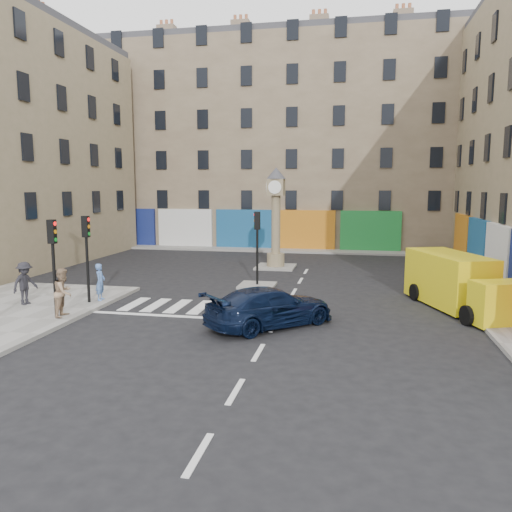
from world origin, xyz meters
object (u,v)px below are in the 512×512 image
(clock_pillar, at_px, (276,211))
(yellow_van, at_px, (457,283))
(traffic_light_left_near, at_px, (53,252))
(pedestrian_tan, at_px, (64,292))
(pedestrian_dark, at_px, (25,283))
(traffic_light_island, at_px, (257,236))
(traffic_light_left_far, at_px, (87,245))
(navy_sedan, at_px, (270,307))
(pedestrian_blue, at_px, (100,282))

(clock_pillar, distance_m, yellow_van, 12.96)
(traffic_light_left_near, relative_size, yellow_van, 0.57)
(pedestrian_tan, xyz_separation_m, pedestrian_dark, (-2.70, 1.44, -0.03))
(traffic_light_island, relative_size, pedestrian_dark, 2.05)
(traffic_light_left_far, distance_m, navy_sedan, 8.53)
(traffic_light_island, distance_m, clock_pillar, 6.07)
(traffic_light_left_far, bearing_deg, clock_pillar, 61.06)
(traffic_light_left_near, distance_m, clock_pillar, 15.19)
(clock_pillar, distance_m, navy_sedan, 13.45)
(pedestrian_dark, bearing_deg, navy_sedan, -79.34)
(traffic_light_island, xyz_separation_m, clock_pillar, (0.00, 6.00, 0.96))
(traffic_light_island, height_order, yellow_van, traffic_light_island)
(pedestrian_dark, bearing_deg, traffic_light_left_near, -107.61)
(traffic_light_left_far, relative_size, yellow_van, 0.57)
(clock_pillar, height_order, navy_sedan, clock_pillar)
(traffic_light_left_far, height_order, pedestrian_dark, traffic_light_left_far)
(traffic_light_left_near, height_order, pedestrian_dark, traffic_light_left_near)
(yellow_van, distance_m, pedestrian_tan, 15.75)
(clock_pillar, relative_size, pedestrian_dark, 3.38)
(clock_pillar, height_order, pedestrian_dark, clock_pillar)
(navy_sedan, height_order, pedestrian_tan, pedestrian_tan)
(traffic_light_island, distance_m, yellow_van, 9.62)
(traffic_light_island, xyz_separation_m, pedestrian_tan, (-6.00, -7.72, -1.51))
(traffic_light_island, height_order, navy_sedan, traffic_light_island)
(traffic_light_left_near, relative_size, navy_sedan, 0.74)
(traffic_light_island, height_order, pedestrian_blue, traffic_light_island)
(clock_pillar, bearing_deg, pedestrian_dark, -125.31)
(yellow_van, height_order, pedestrian_tan, yellow_van)
(traffic_light_left_near, relative_size, traffic_light_left_far, 1.00)
(yellow_van, bearing_deg, traffic_light_left_far, 169.05)
(navy_sedan, bearing_deg, yellow_van, -105.42)
(traffic_light_island, bearing_deg, yellow_van, -18.31)
(navy_sedan, height_order, pedestrian_blue, pedestrian_blue)
(clock_pillar, relative_size, pedestrian_blue, 3.80)
(traffic_light_left_far, relative_size, pedestrian_tan, 1.98)
(traffic_light_left_near, distance_m, pedestrian_tan, 1.57)
(yellow_van, bearing_deg, navy_sedan, -170.48)
(traffic_light_left_near, relative_size, traffic_light_island, 1.00)
(pedestrian_dark, bearing_deg, pedestrian_tan, -103.34)
(pedestrian_blue, distance_m, pedestrian_dark, 3.02)
(navy_sedan, bearing_deg, pedestrian_blue, 30.21)
(traffic_light_left_near, distance_m, traffic_light_left_far, 2.40)
(pedestrian_blue, bearing_deg, navy_sedan, -113.69)
(traffic_light_left_near, relative_size, clock_pillar, 0.61)
(navy_sedan, distance_m, pedestrian_blue, 8.13)
(navy_sedan, height_order, yellow_van, yellow_van)
(traffic_light_left_far, height_order, navy_sedan, traffic_light_left_far)
(traffic_light_left_near, bearing_deg, pedestrian_blue, 84.03)
(pedestrian_tan, distance_m, pedestrian_dark, 3.06)
(traffic_light_left_near, bearing_deg, yellow_van, 17.45)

